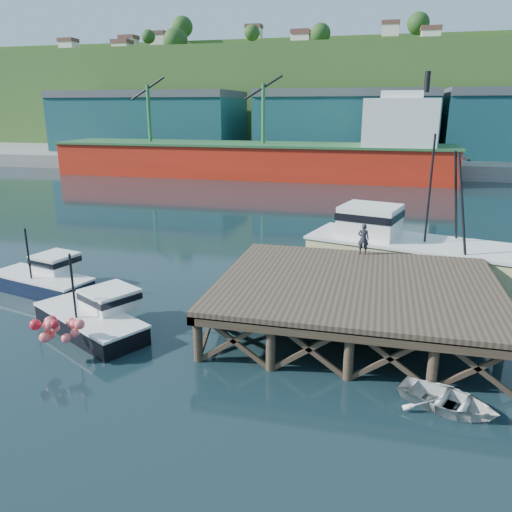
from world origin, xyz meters
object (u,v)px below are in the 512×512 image
(boat_navy, at_px, (45,278))
(boat_black, at_px, (95,316))
(trawler, at_px, (409,247))
(dinghy, at_px, (448,400))
(dockworker, at_px, (363,239))

(boat_navy, bearing_deg, boat_black, -22.09)
(trawler, bearing_deg, boat_black, -124.86)
(boat_navy, relative_size, trawler, 0.48)
(boat_black, height_order, trawler, trawler)
(trawler, relative_size, dinghy, 4.05)
(boat_black, distance_m, trawler, 17.67)
(boat_navy, xyz_separation_m, trawler, (18.83, 7.47, 0.93))
(trawler, bearing_deg, dockworker, -109.43)
(boat_navy, height_order, dinghy, boat_navy)
(boat_black, bearing_deg, trawler, 68.63)
(boat_black, bearing_deg, dinghy, 18.73)
(boat_black, distance_m, dockworker, 13.61)
(boat_navy, height_order, dockworker, dockworker)
(dinghy, distance_m, dockworker, 11.02)
(boat_navy, distance_m, boat_black, 6.50)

